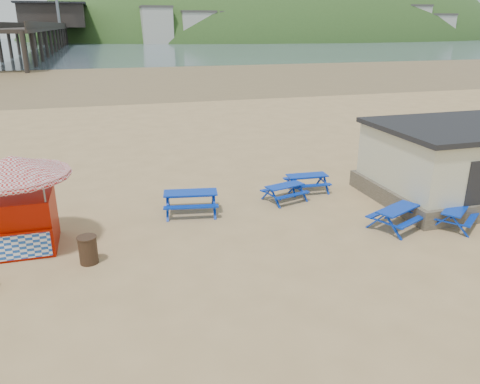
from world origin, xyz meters
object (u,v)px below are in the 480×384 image
object	(u,v)px
picnic_table_blue_a	(191,202)
picnic_table_blue_b	(307,183)
litter_bin	(88,250)
amenity_block	(463,161)
ice_cream_kiosk	(17,191)

from	to	relation	value
picnic_table_blue_a	picnic_table_blue_b	bearing A→B (deg)	21.31
picnic_table_blue_a	litter_bin	bearing A→B (deg)	-130.37
picnic_table_blue_b	amenity_block	size ratio (longest dim) A/B	0.25
picnic_table_blue_b	amenity_block	bearing A→B (deg)	-19.54
picnic_table_blue_a	amenity_block	distance (m)	11.50
ice_cream_kiosk	litter_bin	xyz separation A→B (m)	(2.04, -1.72, -1.53)
picnic_table_blue_b	amenity_block	distance (m)	6.56
picnic_table_blue_b	amenity_block	world-z (taller)	amenity_block
picnic_table_blue_b	litter_bin	xyz separation A→B (m)	(-9.22, -4.26, 0.08)
ice_cream_kiosk	picnic_table_blue_b	bearing A→B (deg)	12.81
picnic_table_blue_b	amenity_block	xyz separation A→B (m)	(5.95, -2.50, 1.20)
picnic_table_blue_b	litter_bin	distance (m)	10.16
amenity_block	picnic_table_blue_a	bearing A→B (deg)	172.94
ice_cream_kiosk	amenity_block	size ratio (longest dim) A/B	0.48
picnic_table_blue_a	ice_cream_kiosk	xyz separation A→B (m)	(-5.84, -1.45, 1.55)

